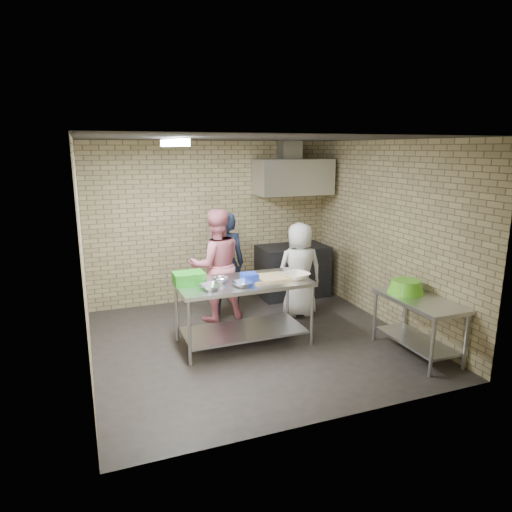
{
  "coord_description": "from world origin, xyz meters",
  "views": [
    {
      "loc": [
        -2.05,
        -5.43,
        2.59
      ],
      "look_at": [
        0.1,
        0.2,
        1.15
      ],
      "focal_mm": 31.97,
      "sensor_mm": 36.0,
      "label": 1
    }
  ],
  "objects_px": {
    "bottle_green": "(311,181)",
    "man_navy": "(226,264)",
    "side_counter": "(417,326)",
    "blue_tub": "(249,278)",
    "green_basin": "(406,286)",
    "woman_white": "(299,270)",
    "green_crate": "(189,278)",
    "bottle_red": "(291,180)",
    "prep_table": "(244,312)",
    "stove": "(292,271)",
    "woman_pink": "(216,265)"
  },
  "relations": [
    {
      "from": "bottle_green",
      "to": "man_navy",
      "type": "distance_m",
      "value": 2.31
    },
    {
      "from": "side_counter",
      "to": "blue_tub",
      "type": "bearing_deg",
      "value": 152.09
    },
    {
      "from": "man_navy",
      "to": "green_basin",
      "type": "bearing_deg",
      "value": 142.29
    },
    {
      "from": "bottle_green",
      "to": "woman_white",
      "type": "bearing_deg",
      "value": -123.45
    },
    {
      "from": "bottle_green",
      "to": "blue_tub",
      "type": "bearing_deg",
      "value": -133.84
    },
    {
      "from": "side_counter",
      "to": "bottle_green",
      "type": "relative_size",
      "value": 8.0
    },
    {
      "from": "green_crate",
      "to": "bottle_red",
      "type": "xyz_separation_m",
      "value": [
        2.25,
        1.76,
        1.08
      ]
    },
    {
      "from": "prep_table",
      "to": "bottle_red",
      "type": "distance_m",
      "value": 2.91
    },
    {
      "from": "green_crate",
      "to": "bottle_red",
      "type": "distance_m",
      "value": 3.06
    },
    {
      "from": "bottle_green",
      "to": "woman_white",
      "type": "height_order",
      "value": "bottle_green"
    },
    {
      "from": "green_crate",
      "to": "green_basin",
      "type": "bearing_deg",
      "value": -20.38
    },
    {
      "from": "prep_table",
      "to": "stove",
      "type": "xyz_separation_m",
      "value": [
        1.5,
        1.64,
        0.01
      ]
    },
    {
      "from": "bottle_red",
      "to": "woman_white",
      "type": "relative_size",
      "value": 0.12
    },
    {
      "from": "stove",
      "to": "blue_tub",
      "type": "distance_m",
      "value": 2.32
    },
    {
      "from": "side_counter",
      "to": "green_basin",
      "type": "relative_size",
      "value": 2.61
    },
    {
      "from": "bottle_green",
      "to": "stove",
      "type": "bearing_deg",
      "value": -151.93
    },
    {
      "from": "stove",
      "to": "green_crate",
      "type": "distance_m",
      "value": 2.72
    },
    {
      "from": "woman_white",
      "to": "stove",
      "type": "bearing_deg",
      "value": -103.26
    },
    {
      "from": "blue_tub",
      "to": "man_navy",
      "type": "bearing_deg",
      "value": 87.03
    },
    {
      "from": "prep_table",
      "to": "stove",
      "type": "bearing_deg",
      "value": 47.53
    },
    {
      "from": "green_crate",
      "to": "woman_white",
      "type": "relative_size",
      "value": 0.26
    },
    {
      "from": "green_basin",
      "to": "woman_white",
      "type": "height_order",
      "value": "woman_white"
    },
    {
      "from": "woman_pink",
      "to": "woman_white",
      "type": "height_order",
      "value": "woman_pink"
    },
    {
      "from": "side_counter",
      "to": "stove",
      "type": "distance_m",
      "value": 2.79
    },
    {
      "from": "prep_table",
      "to": "bottle_green",
      "type": "bearing_deg",
      "value": 43.94
    },
    {
      "from": "prep_table",
      "to": "bottle_green",
      "type": "height_order",
      "value": "bottle_green"
    },
    {
      "from": "prep_table",
      "to": "side_counter",
      "type": "distance_m",
      "value": 2.25
    },
    {
      "from": "blue_tub",
      "to": "stove",
      "type": "bearing_deg",
      "value": 50.17
    },
    {
      "from": "prep_table",
      "to": "stove",
      "type": "distance_m",
      "value": 2.23
    },
    {
      "from": "bottle_red",
      "to": "bottle_green",
      "type": "xyz_separation_m",
      "value": [
        0.4,
        0.0,
        -0.01
      ]
    },
    {
      "from": "woman_white",
      "to": "woman_pink",
      "type": "bearing_deg",
      "value": -7.21
    },
    {
      "from": "green_basin",
      "to": "bottle_red",
      "type": "bearing_deg",
      "value": 97.9
    },
    {
      "from": "side_counter",
      "to": "man_navy",
      "type": "xyz_separation_m",
      "value": [
        -1.84,
        2.26,
        0.45
      ]
    },
    {
      "from": "side_counter",
      "to": "woman_white",
      "type": "xyz_separation_m",
      "value": [
        -0.79,
        1.8,
        0.37
      ]
    },
    {
      "from": "stove",
      "to": "green_crate",
      "type": "relative_size",
      "value": 3.08
    },
    {
      "from": "blue_tub",
      "to": "prep_table",
      "type": "bearing_deg",
      "value": 116.57
    },
    {
      "from": "bottle_red",
      "to": "woman_pink",
      "type": "xyz_separation_m",
      "value": [
        -1.64,
        -0.89,
        -1.17
      ]
    },
    {
      "from": "prep_table",
      "to": "blue_tub",
      "type": "xyz_separation_m",
      "value": [
        0.05,
        -0.1,
        0.5
      ]
    },
    {
      "from": "stove",
      "to": "woman_pink",
      "type": "bearing_deg",
      "value": -157.76
    },
    {
      "from": "stove",
      "to": "green_basin",
      "type": "height_order",
      "value": "green_basin"
    },
    {
      "from": "stove",
      "to": "bottle_red",
      "type": "distance_m",
      "value": 1.6
    },
    {
      "from": "prep_table",
      "to": "bottle_red",
      "type": "bearing_deg",
      "value": 50.47
    },
    {
      "from": "green_crate",
      "to": "bottle_red",
      "type": "relative_size",
      "value": 2.16
    },
    {
      "from": "green_basin",
      "to": "man_navy",
      "type": "height_order",
      "value": "man_navy"
    },
    {
      "from": "green_basin",
      "to": "man_navy",
      "type": "bearing_deg",
      "value": 132.1
    },
    {
      "from": "green_crate",
      "to": "green_basin",
      "type": "xyz_separation_m",
      "value": [
        2.63,
        -0.98,
        -0.12
      ]
    },
    {
      "from": "woman_pink",
      "to": "stove",
      "type": "bearing_deg",
      "value": -156.89
    },
    {
      "from": "side_counter",
      "to": "green_crate",
      "type": "xyz_separation_m",
      "value": [
        -2.65,
        1.23,
        0.58
      ]
    },
    {
      "from": "bottle_green",
      "to": "woman_pink",
      "type": "bearing_deg",
      "value": -156.43
    },
    {
      "from": "green_basin",
      "to": "woman_pink",
      "type": "distance_m",
      "value": 2.74
    }
  ]
}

